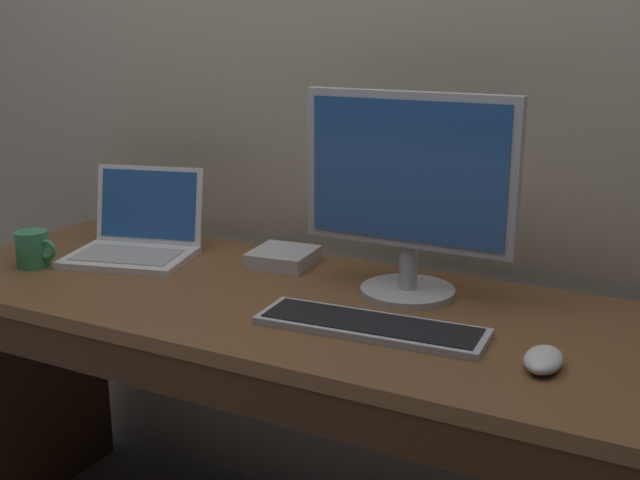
# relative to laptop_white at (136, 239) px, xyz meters

# --- Properties ---
(desk) EXTENTS (1.73, 0.65, 0.77)m
(desk) POSITION_rel_laptop_white_xyz_m (0.48, -0.10, -0.25)
(desk) COLOR brown
(desk) RESTS_ON ground
(laptop_white) EXTENTS (0.36, 0.34, 0.22)m
(laptop_white) POSITION_rel_laptop_white_xyz_m (0.00, 0.00, 0.00)
(laptop_white) COLOR white
(laptop_white) RESTS_ON desk
(external_monitor) EXTENTS (0.47, 0.21, 0.45)m
(external_monitor) POSITION_rel_laptop_white_xyz_m (0.73, 0.04, 0.20)
(external_monitor) COLOR #B7B7BC
(external_monitor) RESTS_ON desk
(wired_keyboard) EXTENTS (0.47, 0.17, 0.02)m
(wired_keyboard) POSITION_rel_laptop_white_xyz_m (0.74, -0.18, -0.04)
(wired_keyboard) COLOR #BCBCC1
(wired_keyboard) RESTS_ON desk
(computer_mouse) EXTENTS (0.07, 0.11, 0.03)m
(computer_mouse) POSITION_rel_laptop_white_xyz_m (1.09, -0.21, -0.03)
(computer_mouse) COLOR white
(computer_mouse) RESTS_ON desk
(external_drive_box) EXTENTS (0.16, 0.17, 0.04)m
(external_drive_box) POSITION_rel_laptop_white_xyz_m (0.37, 0.12, -0.03)
(external_drive_box) COLOR silver
(external_drive_box) RESTS_ON desk
(coffee_mug) EXTENTS (0.12, 0.08, 0.09)m
(coffee_mug) POSITION_rel_laptop_white_xyz_m (-0.16, -0.19, 0.00)
(coffee_mug) COLOR #388E56
(coffee_mug) RESTS_ON desk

